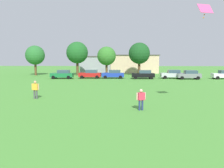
% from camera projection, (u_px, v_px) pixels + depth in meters
% --- Properties ---
extents(ground_plane, '(160.00, 160.00, 0.00)m').
position_uv_depth(ground_plane, '(89.00, 86.00, 32.89)').
color(ground_plane, '#4C9338').
extents(adult_bystander, '(0.75, 0.47, 1.66)m').
position_uv_depth(adult_bystander, '(141.00, 98.00, 17.92)').
color(adult_bystander, navy).
rests_on(adult_bystander, ground).
extents(bystander_near_trees, '(0.83, 0.47, 1.80)m').
position_uv_depth(bystander_near_trees, '(35.00, 88.00, 22.97)').
color(bystander_near_trees, '#4C4C51').
rests_on(bystander_near_trees, ground).
extents(kite, '(1.31, 0.92, 1.12)m').
position_uv_depth(kite, '(205.00, 9.00, 18.04)').
color(kite, '#F24C8C').
extents(parked_car_green_0, '(4.30, 2.02, 1.68)m').
position_uv_depth(parked_car_green_0, '(62.00, 74.00, 44.88)').
color(parked_car_green_0, '#196B38').
rests_on(parked_car_green_0, ground).
extents(parked_car_red_1, '(4.30, 2.02, 1.68)m').
position_uv_depth(parked_car_red_1, '(90.00, 74.00, 45.66)').
color(parked_car_red_1, red).
rests_on(parked_car_red_1, ground).
extents(parked_car_blue_2, '(4.30, 2.02, 1.68)m').
position_uv_depth(parked_car_blue_2, '(113.00, 74.00, 45.51)').
color(parked_car_blue_2, '#1E38AD').
rests_on(parked_car_blue_2, ground).
extents(parked_car_black_3, '(4.30, 2.02, 1.68)m').
position_uv_depth(parked_car_black_3, '(143.00, 74.00, 44.64)').
color(parked_car_black_3, black).
rests_on(parked_car_black_3, ground).
extents(parked_car_silver_4, '(4.30, 2.02, 1.68)m').
position_uv_depth(parked_car_silver_4, '(172.00, 74.00, 45.21)').
color(parked_car_silver_4, silver).
rests_on(parked_car_silver_4, ground).
extents(parked_car_gray_5, '(4.30, 2.02, 1.68)m').
position_uv_depth(parked_car_gray_5, '(189.00, 75.00, 43.75)').
color(parked_car_gray_5, slate).
rests_on(parked_car_gray_5, ground).
extents(parked_car_white_6, '(4.30, 2.02, 1.68)m').
position_uv_depth(parked_car_white_6, '(224.00, 75.00, 44.10)').
color(parked_car_white_6, white).
rests_on(parked_car_white_6, ground).
extents(tree_far_left, '(4.35, 4.35, 6.78)m').
position_uv_depth(tree_far_left, '(35.00, 55.00, 52.85)').
color(tree_far_left, brown).
rests_on(tree_far_left, ground).
extents(tree_left, '(4.88, 4.88, 7.61)m').
position_uv_depth(tree_left, '(77.00, 53.00, 52.56)').
color(tree_left, brown).
rests_on(tree_left, ground).
extents(tree_right, '(4.17, 4.17, 6.50)m').
position_uv_depth(tree_right, '(107.00, 56.00, 51.85)').
color(tree_right, brown).
rests_on(tree_right, ground).
extents(tree_far_right, '(4.73, 4.73, 7.37)m').
position_uv_depth(tree_far_right, '(139.00, 53.00, 51.69)').
color(tree_far_right, brown).
rests_on(tree_far_right, ground).
extents(house_left, '(10.17, 7.21, 4.45)m').
position_uv_depth(house_left, '(100.00, 64.00, 63.34)').
color(house_left, '#9999A3').
rests_on(house_left, ground).
extents(house_right, '(12.78, 8.07, 4.82)m').
position_uv_depth(house_right, '(134.00, 64.00, 62.98)').
color(house_right, beige).
rests_on(house_right, ground).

